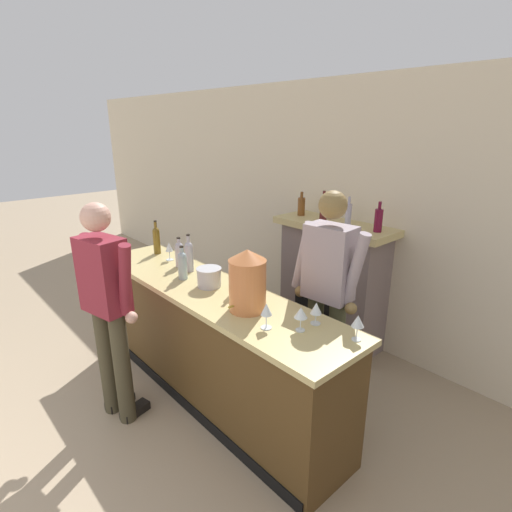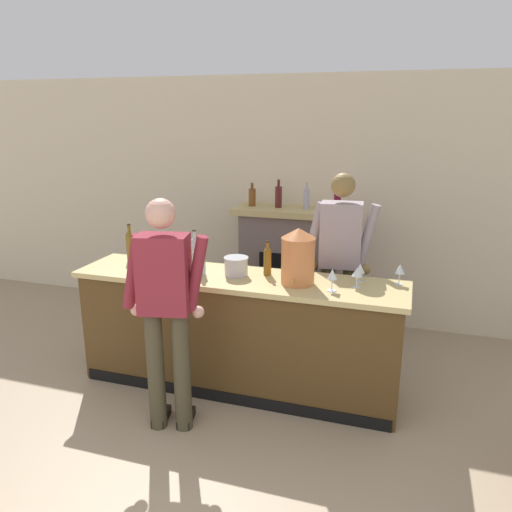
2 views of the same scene
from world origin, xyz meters
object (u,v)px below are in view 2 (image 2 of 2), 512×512
fireplace_stone (291,265)px  wine_bottle_merlot_tall (195,251)px  person_bartender (339,265)px  wine_bottle_rose_blush (201,259)px  wine_glass_front_left (400,270)px  wine_bottle_chardonnay_pale (130,245)px  wine_glass_by_dispenser (360,269)px  wine_glass_front_right (357,272)px  person_customer (166,307)px  wine_glass_back_row (332,275)px  wine_bottle_port_short (177,253)px  wine_bottle_burgundy_dark (267,260)px  ice_bucket_steel (236,266)px  copper_dispenser (298,256)px  wine_glass_mid_counter (156,250)px

fireplace_stone → wine_bottle_merlot_tall: 1.61m
person_bartender → wine_bottle_rose_blush: bearing=-150.0°
wine_glass_front_left → fireplace_stone: bearing=131.8°
wine_bottle_chardonnay_pale → wine_glass_by_dispenser: (2.08, 0.03, -0.05)m
wine_glass_front_left → wine_glass_front_right: wine_glass_front_left is taller
fireplace_stone → wine_glass_front_left: 1.86m
person_bartender → wine_bottle_merlot_tall: person_bartender is taller
person_customer → person_bartender: (1.06, 1.30, 0.04)m
fireplace_stone → wine_glass_front_left: size_ratio=9.77×
wine_bottle_chardonnay_pale → wine_bottle_rose_blush: size_ratio=1.18×
wine_bottle_rose_blush → wine_glass_by_dispenser: size_ratio=1.91×
person_customer → fireplace_stone: bearing=80.4°
wine_bottle_rose_blush → wine_glass_back_row: size_ratio=1.67×
wine_glass_by_dispenser → person_bartender: bearing=118.7°
fireplace_stone → wine_bottle_port_short: (-0.69, -1.43, 0.47)m
wine_bottle_burgundy_dark → wine_bottle_rose_blush: bearing=-162.9°
wine_bottle_burgundy_dark → wine_glass_back_row: (0.58, -0.24, -0.00)m
ice_bucket_steel → wine_bottle_burgundy_dark: bearing=21.1°
copper_dispenser → wine_glass_by_dispenser: (0.47, 0.19, -0.12)m
wine_glass_mid_counter → wine_glass_front_left: wine_glass_mid_counter is taller
ice_bucket_steel → wine_glass_front_right: size_ratio=1.25×
copper_dispenser → wine_bottle_burgundy_dark: (-0.29, 0.14, -0.10)m
fireplace_stone → wine_bottle_rose_blush: 1.70m
fireplace_stone → person_bartender: (0.67, -0.96, 0.35)m
wine_glass_by_dispenser → ice_bucket_steel: bearing=-171.8°
person_bartender → ice_bucket_steel: bearing=-145.0°
wine_bottle_chardonnay_pale → wine_bottle_rose_blush: (0.79, -0.19, -0.02)m
person_customer → wine_bottle_port_short: bearing=110.4°
person_customer → wine_glass_front_left: person_customer is taller
person_bartender → wine_bottle_burgundy_dark: (-0.54, -0.46, 0.12)m
wine_glass_front_right → fireplace_stone: bearing=120.4°
wine_bottle_chardonnay_pale → ice_bucket_steel: bearing=-6.3°
wine_glass_mid_counter → wine_glass_back_row: size_ratio=1.03×
fireplace_stone → ice_bucket_steel: 1.58m
person_customer → wine_glass_mid_counter: bearing=122.0°
wine_glass_back_row → person_bartender: bearing=93.6°
wine_bottle_burgundy_dark → wine_glass_front_right: size_ratio=1.78×
wine_bottle_merlot_tall → wine_bottle_rose_blush: (0.12, -0.15, -0.02)m
person_bartender → wine_bottle_burgundy_dark: size_ratio=6.27×
person_customer → wine_bottle_burgundy_dark: (0.52, 0.85, 0.17)m
person_bartender → wine_glass_mid_counter: 1.66m
wine_bottle_rose_blush → wine_glass_mid_counter: wine_bottle_rose_blush is taller
wine_bottle_merlot_tall → wine_glass_mid_counter: bearing=176.2°
person_customer → wine_bottle_chardonnay_pale: (-0.81, 0.87, 0.19)m
wine_bottle_chardonnay_pale → person_bartender: bearing=13.0°
wine_glass_by_dispenser → wine_glass_front_left: bearing=4.6°
person_customer → copper_dispenser: size_ratio=3.91×
ice_bucket_steel → wine_glass_front_left: (1.31, 0.17, 0.04)m
person_bartender → wine_glass_front_right: person_bartender is taller
person_customer → wine_glass_back_row: (1.10, 0.61, 0.16)m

